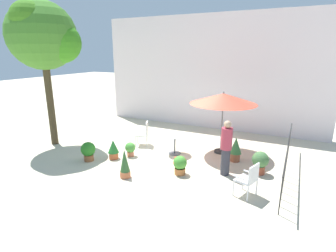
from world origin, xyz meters
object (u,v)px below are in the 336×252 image
(patio_umbrella_0, at_px, (223,99))
(potted_plant_1, at_px, (130,149))
(shade_tree, at_px, (44,36))
(patio_chair_0, at_px, (249,178))
(potted_plant_4, at_px, (125,164))
(standing_person, at_px, (226,147))
(potted_plant_2, at_px, (180,164))
(patio_chair_1, at_px, (144,132))
(potted_plant_5, at_px, (113,149))
(potted_plant_3, at_px, (260,161))
(potted_plant_6, at_px, (88,151))
(potted_plant_0, at_px, (236,148))
(cafe_table_0, at_px, (175,141))

(patio_umbrella_0, relative_size, potted_plant_1, 4.59)
(shade_tree, xyz_separation_m, patio_chair_0, (7.53, -0.71, -3.56))
(potted_plant_1, height_order, potted_plant_4, potted_plant_4)
(standing_person, bearing_deg, potted_plant_2, -154.31)
(patio_chair_0, distance_m, patio_chair_1, 4.80)
(potted_plant_4, bearing_deg, potted_plant_5, 140.04)
(shade_tree, bearing_deg, potted_plant_5, -4.64)
(patio_chair_1, bearing_deg, potted_plant_1, -82.04)
(patio_umbrella_0, relative_size, potted_plant_3, 3.32)
(shade_tree, distance_m, potted_plant_1, 5.08)
(patio_chair_0, height_order, potted_plant_6, patio_chair_0)
(patio_chair_0, distance_m, potted_plant_5, 4.55)
(potted_plant_2, xyz_separation_m, potted_plant_5, (-2.49, 0.08, 0.05))
(patio_chair_1, xyz_separation_m, potted_plant_3, (4.39, -0.65, -0.13))
(shade_tree, xyz_separation_m, patio_umbrella_0, (6.09, 1.94, -2.11))
(potted_plant_0, height_order, potted_plant_3, potted_plant_0)
(patio_chair_1, relative_size, potted_plant_2, 1.63)
(cafe_table_0, height_order, potted_plant_6, cafe_table_0)
(cafe_table_0, bearing_deg, potted_plant_1, -145.09)
(potted_plant_5, relative_size, standing_person, 0.41)
(patio_umbrella_0, relative_size, patio_chair_1, 2.47)
(shade_tree, distance_m, potted_plant_5, 4.78)
(potted_plant_3, relative_size, standing_person, 0.42)
(potted_plant_6, xyz_separation_m, standing_person, (4.33, 1.00, 0.49))
(potted_plant_5, distance_m, standing_person, 3.75)
(patio_chair_0, bearing_deg, potted_plant_0, 110.54)
(patio_chair_1, relative_size, potted_plant_0, 1.13)
(potted_plant_4, bearing_deg, cafe_table_0, 77.66)
(shade_tree, relative_size, potted_plant_1, 10.48)
(cafe_table_0, distance_m, potted_plant_6, 2.95)
(patio_umbrella_0, height_order, potted_plant_2, patio_umbrella_0)
(patio_chair_0, bearing_deg, potted_plant_4, -171.61)
(patio_chair_1, distance_m, potted_plant_5, 1.67)
(potted_plant_0, distance_m, potted_plant_4, 3.67)
(potted_plant_0, distance_m, standing_person, 1.21)
(cafe_table_0, height_order, potted_plant_3, cafe_table_0)
(patio_umbrella_0, xyz_separation_m, standing_person, (0.60, -1.69, -1.10))
(potted_plant_0, height_order, potted_plant_6, potted_plant_0)
(patio_chair_0, bearing_deg, standing_person, 130.94)
(shade_tree, distance_m, cafe_table_0, 5.97)
(patio_chair_1, height_order, potted_plant_4, patio_chair_1)
(potted_plant_2, xyz_separation_m, standing_person, (1.20, 0.58, 0.54))
(cafe_table_0, relative_size, standing_person, 0.49)
(patio_chair_0, relative_size, potted_plant_3, 1.26)
(patio_chair_1, bearing_deg, patio_chair_0, -26.09)
(potted_plant_3, bearing_deg, patio_chair_0, -93.00)
(potted_plant_3, height_order, potted_plant_4, potted_plant_4)
(shade_tree, bearing_deg, potted_plant_4, -16.23)
(patio_chair_1, bearing_deg, potted_plant_5, -97.29)
(potted_plant_5, xyz_separation_m, standing_person, (3.69, 0.50, 0.49))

